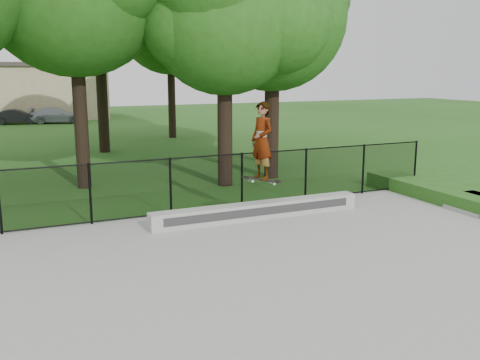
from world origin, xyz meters
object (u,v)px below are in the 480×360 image
at_px(car_b, 17,117).
at_px(car_c, 58,115).
at_px(grind_ledge, 258,210).
at_px(skater_airborne, 262,142).

relative_size(car_b, car_c, 0.81).
bearing_deg(car_b, grind_ledge, -162.35).
relative_size(car_b, skater_airborne, 1.36).
relative_size(car_c, skater_airborne, 1.69).
distance_m(car_b, car_c, 2.75).
relative_size(grind_ledge, car_b, 1.97).
xyz_separation_m(car_b, skater_airborne, (4.69, -29.15, 1.49)).
height_order(grind_ledge, skater_airborne, skater_airborne).
distance_m(grind_ledge, car_c, 28.65).
xyz_separation_m(grind_ledge, car_c, (-1.93, 28.59, 0.29)).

